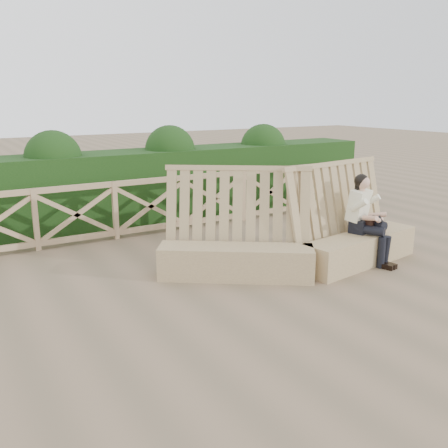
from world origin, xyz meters
TOP-DOWN VIEW (x-y plane):
  - ground at (0.00, 0.00)m, footprint 60.00×60.00m
  - bench at (1.16, 0.39)m, footprint 4.30×1.95m
  - woman at (2.28, 0.11)m, footprint 0.52×0.89m
  - guardrail at (0.00, 3.50)m, footprint 10.10×0.09m
  - hedge at (0.00, 4.70)m, footprint 12.00×1.20m

SIDE VIEW (x-z plane):
  - ground at x=0.00m, z-range 0.00..0.00m
  - bench at x=1.16m, z-range -0.40..1.22m
  - guardrail at x=0.00m, z-range 0.00..1.10m
  - hedge at x=0.00m, z-range 0.00..1.50m
  - woman at x=2.28m, z-range 0.06..1.50m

